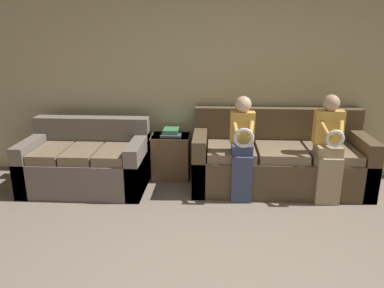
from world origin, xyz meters
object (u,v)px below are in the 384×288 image
Objects in this scene: child_left_seated at (242,143)px; book_stack at (171,133)px; couch_side at (87,163)px; couch_main at (278,161)px; side_shelf at (171,156)px; child_right_seated at (329,144)px.

book_stack is at bearing 147.31° from child_left_seated.
couch_side is 5.17× the size of book_stack.
couch_main is 1.40m from book_stack.
side_shelf is at bearing 171.74° from couch_main.
couch_main is at bearing -8.26° from side_shelf.
couch_main is 1.44× the size of couch_side.
child_left_seated is at bearing -6.12° from couch_side.
child_left_seated is 0.97m from child_right_seated.
couch_side is 1.12m from book_stack.
child_right_seated is (0.48, -0.36, 0.33)m from couch_main.
child_right_seated is 4.31× the size of book_stack.
couch_side is at bearing -160.60° from book_stack.
book_stack is at bearing 163.15° from child_right_seated.
couch_main is 3.61× the size of side_shelf.
child_left_seated reaches higher than couch_side.
child_right_seated is at bearing -16.85° from book_stack.
couch_side is 2.50× the size of side_shelf.
child_right_seated reaches higher than side_shelf.
couch_side is 1.07m from side_shelf.
couch_side is 1.93m from child_left_seated.
side_shelf is (-1.36, 0.20, -0.04)m from couch_main.
child_right_seated is at bearing 0.19° from child_left_seated.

